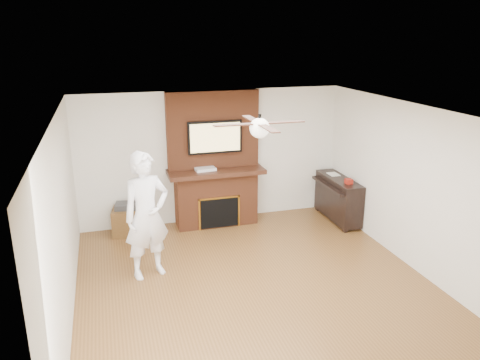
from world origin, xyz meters
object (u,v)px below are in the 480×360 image
object	(u,v)px
fireplace	(215,173)
side_table	(128,220)
person	(147,216)
piano	(338,198)

from	to	relation	value
fireplace	side_table	xyz separation A→B (m)	(-1.65, -0.07, -0.73)
fireplace	person	bearing A→B (deg)	-129.99
person	side_table	distance (m)	1.79
side_table	piano	xyz separation A→B (m)	(3.94, -0.48, 0.18)
side_table	piano	bearing A→B (deg)	2.57
fireplace	person	distance (m)	2.22
person	piano	size ratio (longest dim) A/B	1.47
side_table	piano	size ratio (longest dim) A/B	0.45
fireplace	person	size ratio (longest dim) A/B	1.31
side_table	piano	distance (m)	3.98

